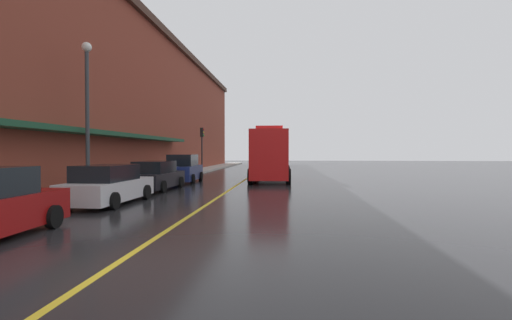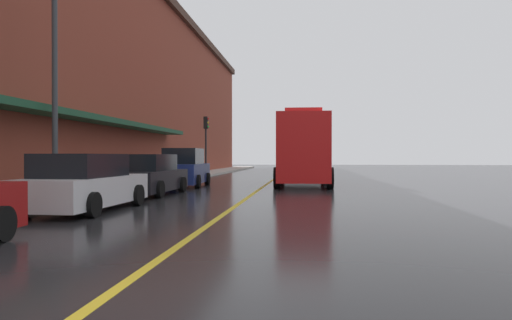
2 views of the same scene
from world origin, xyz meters
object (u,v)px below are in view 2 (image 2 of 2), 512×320
(parked_car_3, at_px, (185,169))
(parking_meter_0, at_px, (155,165))
(parked_car_2, at_px, (149,176))
(fire_truck, at_px, (303,151))
(street_lamp_left, at_px, (55,67))
(parked_car_1, at_px, (85,184))
(traffic_light_near, at_px, (206,134))

(parked_car_3, bearing_deg, parking_meter_0, 106.52)
(parked_car_3, height_order, parking_meter_0, parked_car_3)
(parked_car_3, distance_m, parking_meter_0, 1.48)
(parked_car_2, relative_size, fire_truck, 0.55)
(parked_car_2, bearing_deg, parking_meter_0, 16.78)
(fire_truck, height_order, street_lamp_left, street_lamp_left)
(parked_car_3, xyz_separation_m, street_lamp_left, (-1.99, -8.80, 3.52))
(fire_truck, relative_size, parking_meter_0, 6.57)
(parked_car_1, distance_m, traffic_light_near, 22.36)
(street_lamp_left, bearing_deg, parking_meter_0, 85.88)
(traffic_light_near, bearing_deg, parked_car_2, -85.56)
(fire_truck, bearing_deg, parking_meter_0, -72.11)
(parked_car_1, bearing_deg, fire_truck, -23.90)
(fire_truck, bearing_deg, street_lamp_left, -36.98)
(traffic_light_near, bearing_deg, parked_car_3, -83.32)
(parking_meter_0, height_order, street_lamp_left, street_lamp_left)
(fire_truck, bearing_deg, parked_car_2, -39.99)
(traffic_light_near, bearing_deg, parking_meter_0, -90.30)
(fire_truck, xyz_separation_m, traffic_light_near, (-7.24, 9.37, 1.37))
(street_lamp_left, bearing_deg, parked_car_1, -45.60)
(parked_car_3, bearing_deg, fire_truck, -73.42)
(parked_car_3, xyz_separation_m, parking_meter_0, (-1.39, -0.47, 0.18))
(parked_car_1, height_order, traffic_light_near, traffic_light_near)
(parked_car_1, relative_size, traffic_light_near, 1.13)
(parked_car_1, relative_size, fire_truck, 0.56)
(parked_car_1, bearing_deg, traffic_light_near, 4.30)
(street_lamp_left, bearing_deg, parked_car_3, 77.24)
(street_lamp_left, height_order, traffic_light_near, street_lamp_left)
(parked_car_3, relative_size, fire_truck, 0.51)
(fire_truck, bearing_deg, parked_car_3, -72.10)
(parked_car_2, relative_size, traffic_light_near, 1.12)
(parking_meter_0, xyz_separation_m, traffic_light_near, (0.06, 11.84, 2.10))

